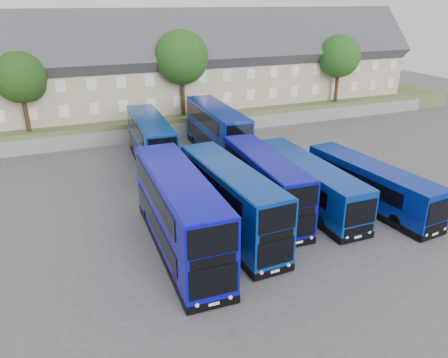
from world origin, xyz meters
TOP-DOWN VIEW (x-y plane):
  - ground at (0.00, 0.00)m, footprint 120.00×120.00m
  - retaining_wall at (0.00, 24.00)m, footprint 70.00×0.40m
  - earth_bank at (0.00, 34.00)m, footprint 80.00×20.00m
  - terrace_row at (3.00, 30.00)m, footprint 60.00×10.40m
  - dd_front_left at (-5.75, 1.46)m, footprint 3.12×12.18m
  - dd_front_mid at (-2.15, 2.28)m, footprint 3.10×11.23m
  - dd_front_right at (1.20, 4.12)m, footprint 2.99×10.64m
  - dd_rear_left at (-3.93, 16.13)m, footprint 3.21×11.30m
  - dd_rear_right at (2.68, 16.96)m, footprint 3.09×11.76m
  - coach_east_a at (4.65, 4.07)m, footprint 2.55×12.07m
  - coach_east_b at (8.82, 2.19)m, footprint 3.48×11.58m
  - tree_west at (-13.85, 25.10)m, footprint 4.80×4.80m
  - tree_mid at (2.15, 25.60)m, footprint 5.76×5.76m
  - tree_east at (22.15, 25.10)m, footprint 5.12×5.12m
  - tree_far at (28.15, 32.10)m, footprint 5.44×5.44m

SIDE VIEW (x-z plane):
  - ground at x=0.00m, z-range 0.00..0.00m
  - retaining_wall at x=0.00m, z-range 0.00..1.50m
  - earth_bank at x=0.00m, z-range 0.00..2.00m
  - coach_east_b at x=8.82m, z-range -0.03..3.09m
  - coach_east_a at x=4.65m, z-range -0.03..3.26m
  - dd_front_right at x=1.20m, z-range -0.04..4.14m
  - dd_front_mid at x=-2.15m, z-range -0.04..4.38m
  - dd_rear_left at x=-3.93m, z-range -0.04..4.40m
  - dd_rear_right at x=2.68m, z-range -0.04..4.60m
  - dd_front_left at x=-5.75m, z-range -0.04..4.77m
  - terrace_row at x=3.00m, z-range 1.00..12.20m
  - tree_west at x=-13.85m, z-range 3.23..10.88m
  - tree_east at x=22.15m, z-range 3.31..11.47m
  - tree_far at x=28.15m, z-range 3.39..12.06m
  - tree_mid at x=2.15m, z-range 3.48..12.66m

